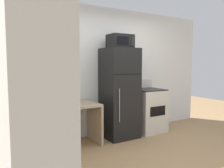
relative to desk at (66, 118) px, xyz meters
The scene contains 10 objects.
ground_plane 1.79m from the desk, 50.56° to the right, with size 12.00×12.00×0.00m, color #9E7A51.
wall_back_white 1.39m from the desk, 19.37° to the left, with size 5.00×0.10×2.60m, color silver.
desk is the anchor object (origin of this frame).
desk_lamp 0.55m from the desk, 162.67° to the left, with size 0.14×0.12×0.35m.
spray_bottle 0.33m from the desk, 126.34° to the left, with size 0.06×0.06×0.25m.
coffee_mug 0.31m from the desk, 143.83° to the right, with size 0.08×0.08×0.10m, color #338C66.
paper_towel_roll 0.38m from the desk, ahead, with size 0.11×0.11×0.24m, color white.
refrigerator 1.16m from the desk, ahead, with size 0.63×0.63×1.76m.
microwave 1.76m from the desk, ahead, with size 0.46×0.35×0.26m.
oven_range 1.85m from the desk, ahead, with size 0.63×0.61×1.10m.
Camera 1 is at (-2.28, -2.31, 1.44)m, focal length 35.14 mm.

